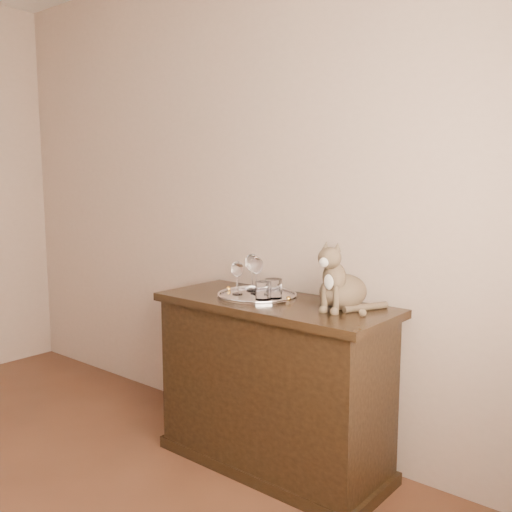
{
  "coord_description": "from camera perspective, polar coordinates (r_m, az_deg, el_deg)",
  "views": [
    {
      "loc": [
        2.27,
        -0.21,
        1.45
      ],
      "look_at": [
        0.48,
        1.95,
        1.06
      ],
      "focal_mm": 40.0,
      "sensor_mm": 36.0,
      "label": 1
    }
  ],
  "objects": [
    {
      "name": "tumbler_a",
      "position": [
        2.76,
        0.74,
        -3.48
      ],
      "size": [
        0.08,
        0.08,
        0.09
      ],
      "primitive_type": "cylinder",
      "color": "silver",
      "rests_on": "tray"
    },
    {
      "name": "wall_back",
      "position": [
        3.35,
        -3.05,
        6.23
      ],
      "size": [
        4.0,
        0.1,
        2.7
      ],
      "primitive_type": "cube",
      "color": "tan",
      "rests_on": "ground"
    },
    {
      "name": "wine_glass_a",
      "position": [
        2.97,
        -0.4,
        -1.63
      ],
      "size": [
        0.07,
        0.07,
        0.19
      ],
      "primitive_type": null,
      "color": "white",
      "rests_on": "tray"
    },
    {
      "name": "wall_right",
      "position": [
        0.35,
        -12.27,
        -8.57
      ],
      "size": [
        0.1,
        4.5,
        2.7
      ],
      "primitive_type": "cube",
      "color": "tan",
      "rests_on": "ground"
    },
    {
      "name": "tray",
      "position": [
        2.87,
        0.12,
        -4.02
      ],
      "size": [
        0.4,
        0.4,
        0.01
      ],
      "primitive_type": "cylinder",
      "color": "white",
      "rests_on": "sideboard"
    },
    {
      "name": "tumbler_c",
      "position": [
        2.8,
        1.76,
        -3.28
      ],
      "size": [
        0.08,
        0.08,
        0.09
      ],
      "primitive_type": "cylinder",
      "color": "white",
      "rests_on": "tray"
    },
    {
      "name": "cat",
      "position": [
        2.62,
        8.74,
        -1.83
      ],
      "size": [
        0.32,
        0.3,
        0.32
      ],
      "primitive_type": null,
      "rotation": [
        0.0,
        0.0,
        0.01
      ],
      "color": "#4B3C2D",
      "rests_on": "sideboard"
    },
    {
      "name": "wine_glass_c",
      "position": [
        2.88,
        -1.88,
        -2.19
      ],
      "size": [
        0.06,
        0.06,
        0.17
      ],
      "primitive_type": null,
      "color": "white",
      "rests_on": "tray"
    },
    {
      "name": "sideboard",
      "position": [
        2.91,
        1.75,
        -12.7
      ],
      "size": [
        1.2,
        0.5,
        0.85
      ],
      "primitive_type": null,
      "color": "black",
      "rests_on": "ground"
    },
    {
      "name": "wine_glass_d",
      "position": [
        2.9,
        0.02,
        -1.92
      ],
      "size": [
        0.07,
        0.07,
        0.19
      ],
      "primitive_type": null,
      "color": "white",
      "rests_on": "tray"
    }
  ]
}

